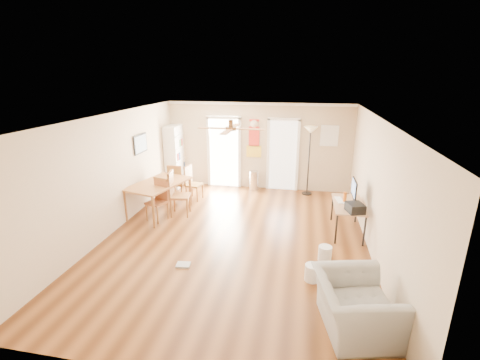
% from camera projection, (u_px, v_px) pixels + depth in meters
% --- Properties ---
extents(floor, '(7.00, 7.00, 0.00)m').
position_uv_depth(floor, '(235.00, 239.00, 7.22)').
color(floor, brown).
rests_on(floor, ground).
extents(ceiling, '(5.50, 7.00, 0.00)m').
position_uv_depth(ceiling, '(234.00, 117.00, 6.43)').
color(ceiling, silver).
rests_on(ceiling, floor).
extents(wall_back, '(5.50, 0.04, 2.60)m').
position_uv_depth(wall_back, '(258.00, 146.00, 10.10)').
color(wall_back, beige).
rests_on(wall_back, floor).
extents(wall_front, '(5.50, 0.04, 2.60)m').
position_uv_depth(wall_front, '(167.00, 282.00, 3.55)').
color(wall_front, beige).
rests_on(wall_front, floor).
extents(wall_left, '(0.04, 7.00, 2.60)m').
position_uv_depth(wall_left, '(111.00, 174.00, 7.32)').
color(wall_left, beige).
rests_on(wall_left, floor).
extents(wall_right, '(0.04, 7.00, 2.60)m').
position_uv_depth(wall_right, '(377.00, 190.00, 6.33)').
color(wall_right, beige).
rests_on(wall_right, floor).
extents(crown_molding, '(5.50, 7.00, 0.08)m').
position_uv_depth(crown_molding, '(234.00, 119.00, 6.44)').
color(crown_molding, white).
rests_on(crown_molding, wall_back).
extents(kitchen_doorway, '(0.90, 0.10, 2.10)m').
position_uv_depth(kitchen_doorway, '(224.00, 153.00, 10.35)').
color(kitchen_doorway, white).
rests_on(kitchen_doorway, wall_back).
extents(bathroom_doorway, '(0.80, 0.10, 2.10)m').
position_uv_depth(bathroom_doorway, '(283.00, 156.00, 10.02)').
color(bathroom_doorway, white).
rests_on(bathroom_doorway, wall_back).
extents(wall_decal, '(0.46, 0.03, 1.10)m').
position_uv_depth(wall_decal, '(254.00, 138.00, 10.02)').
color(wall_decal, red).
rests_on(wall_decal, wall_back).
extents(ac_grille, '(0.50, 0.04, 0.60)m').
position_uv_depth(ac_grille, '(329.00, 136.00, 9.58)').
color(ac_grille, white).
rests_on(ac_grille, wall_back).
extents(framed_poster, '(0.04, 0.66, 0.48)m').
position_uv_depth(framed_poster, '(140.00, 144.00, 8.50)').
color(framed_poster, black).
rests_on(framed_poster, wall_left).
extents(ceiling_fan, '(1.24, 1.24, 0.20)m').
position_uv_depth(ceiling_fan, '(231.00, 129.00, 6.20)').
color(ceiling_fan, '#593819').
rests_on(ceiling_fan, ceiling).
extents(bookshelf, '(0.38, 0.86, 1.91)m').
position_uv_depth(bookshelf, '(175.00, 156.00, 10.38)').
color(bookshelf, silver).
rests_on(bookshelf, floor).
extents(dining_table, '(1.35, 1.81, 0.81)m').
position_uv_depth(dining_table, '(160.00, 198.00, 8.45)').
color(dining_table, '#A06F33').
rests_on(dining_table, floor).
extents(dining_chair_right_a, '(0.46, 0.46, 0.96)m').
position_uv_depth(dining_chair_right_a, '(194.00, 183.00, 9.37)').
color(dining_chair_right_a, olive).
rests_on(dining_chair_right_a, floor).
extents(dining_chair_right_b, '(0.53, 0.53, 1.12)m').
position_uv_depth(dining_chair_right_b, '(180.00, 194.00, 8.31)').
color(dining_chair_right_b, '#A37434').
rests_on(dining_chair_right_b, floor).
extents(dining_chair_near, '(0.53, 0.53, 1.01)m').
position_uv_depth(dining_chair_near, '(156.00, 200.00, 8.03)').
color(dining_chair_near, '#AC6137').
rests_on(dining_chair_near, floor).
extents(dining_chair_far, '(0.43, 0.43, 1.00)m').
position_uv_depth(dining_chair_far, '(178.00, 181.00, 9.44)').
color(dining_chair_far, olive).
rests_on(dining_chair_far, floor).
extents(trash_can, '(0.30, 0.30, 0.60)m').
position_uv_depth(trash_can, '(254.00, 181.00, 10.17)').
color(trash_can, silver).
rests_on(trash_can, floor).
extents(torchiere_lamp, '(0.46, 0.46, 1.99)m').
position_uv_depth(torchiere_lamp, '(309.00, 161.00, 9.62)').
color(torchiere_lamp, black).
rests_on(torchiere_lamp, floor).
extents(computer_desk, '(0.64, 1.27, 0.68)m').
position_uv_depth(computer_desk, '(347.00, 218.00, 7.45)').
color(computer_desk, tan).
rests_on(computer_desk, floor).
extents(imac, '(0.19, 0.59, 0.54)m').
position_uv_depth(imac, '(354.00, 192.00, 7.26)').
color(imac, black).
rests_on(imac, computer_desk).
extents(keyboard, '(0.20, 0.43, 0.02)m').
position_uv_depth(keyboard, '(339.00, 200.00, 7.53)').
color(keyboard, white).
rests_on(keyboard, computer_desk).
extents(printer, '(0.41, 0.44, 0.19)m').
position_uv_depth(printer, '(355.00, 208.00, 6.88)').
color(printer, black).
rests_on(printer, computer_desk).
extents(orange_bottle, '(0.09, 0.09, 0.23)m').
position_uv_depth(orange_bottle, '(345.00, 197.00, 7.39)').
color(orange_bottle, '#CE5B12').
rests_on(orange_bottle, computer_desk).
extents(wastebasket_a, '(0.32, 0.32, 0.29)m').
position_uv_depth(wastebasket_a, '(325.00, 253.00, 6.36)').
color(wastebasket_a, silver).
rests_on(wastebasket_a, floor).
extents(wastebasket_b, '(0.32, 0.32, 0.29)m').
position_uv_depth(wastebasket_b, '(312.00, 273.00, 5.75)').
color(wastebasket_b, silver).
rests_on(wastebasket_b, floor).
extents(floor_cloth, '(0.27, 0.23, 0.04)m').
position_uv_depth(floor_cloth, '(183.00, 265.00, 6.22)').
color(floor_cloth, '#A5A5A0').
rests_on(floor_cloth, floor).
extents(armchair, '(1.22, 1.33, 0.74)m').
position_uv_depth(armchair, '(355.00, 306.00, 4.59)').
color(armchair, '#9A9A95').
rests_on(armchair, floor).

